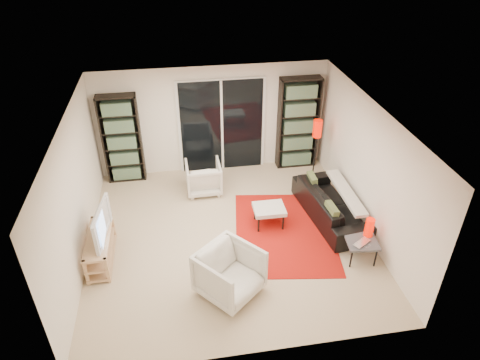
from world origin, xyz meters
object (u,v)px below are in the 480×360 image
object	(u,v)px
armchair_front	(230,273)
bookshelf_right	(298,123)
side_table	(361,242)
armchair_back	(204,177)
ottoman	(269,210)
sofa	(331,205)
floor_lamp	(317,135)
bookshelf_left	(122,139)
tv_stand	(100,248)

from	to	relation	value
armchair_front	bookshelf_right	bearing A→B (deg)	19.87
bookshelf_right	side_table	size ratio (longest dim) A/B	3.68
side_table	bookshelf_right	bearing A→B (deg)	93.76
armchair_back	ottoman	distance (m)	1.75
bookshelf_right	side_table	xyz separation A→B (m)	(0.22, -3.29, -0.69)
sofa	bookshelf_right	bearing A→B (deg)	-3.96
sofa	armchair_back	distance (m)	2.68
bookshelf_right	floor_lamp	xyz separation A→B (m)	(0.23, -0.63, 0.01)
ottoman	side_table	world-z (taller)	same
armchair_front	side_table	distance (m)	2.33
bookshelf_left	side_table	world-z (taller)	bookshelf_left
bookshelf_left	sofa	world-z (taller)	bookshelf_left
ottoman	side_table	xyz separation A→B (m)	(1.33, -1.16, 0.01)
armchair_back	sofa	bearing A→B (deg)	149.56
bookshelf_left	sofa	size ratio (longest dim) A/B	0.97
bookshelf_left	bookshelf_right	xyz separation A→B (m)	(3.85, -0.00, 0.07)
bookshelf_left	tv_stand	bearing A→B (deg)	-96.26
bookshelf_left	ottoman	xyz separation A→B (m)	(2.74, -2.13, -0.63)
armchair_back	side_table	xyz separation A→B (m)	(2.43, -2.52, 0.02)
bookshelf_left	armchair_back	world-z (taller)	bookshelf_left
tv_stand	ottoman	xyz separation A→B (m)	(3.02, 0.48, 0.08)
armchair_back	floor_lamp	bearing A→B (deg)	-177.34
side_table	armchair_front	bearing A→B (deg)	-170.19
tv_stand	sofa	xyz separation A→B (m)	(4.24, 0.51, 0.03)
bookshelf_right	ottoman	xyz separation A→B (m)	(-1.11, -2.13, -0.70)
bookshelf_right	bookshelf_left	bearing A→B (deg)	180.00
armchair_front	side_table	world-z (taller)	armchair_front
sofa	ottoman	bearing A→B (deg)	84.45
bookshelf_right	floor_lamp	distance (m)	0.67
bookshelf_left	floor_lamp	bearing A→B (deg)	-8.72
bookshelf_left	ottoman	distance (m)	3.52
bookshelf_right	ottoman	distance (m)	2.50
armchair_front	ottoman	size ratio (longest dim) A/B	1.49
armchair_front	floor_lamp	xyz separation A→B (m)	(2.31, 3.06, 0.66)
side_table	floor_lamp	world-z (taller)	floor_lamp
armchair_front	floor_lamp	bearing A→B (deg)	12.25
tv_stand	ottoman	bearing A→B (deg)	8.97
armchair_front	ottoman	distance (m)	1.84
bookshelf_left	bookshelf_right	world-z (taller)	bookshelf_right
bookshelf_left	floor_lamp	distance (m)	4.13
sofa	bookshelf_left	bearing A→B (deg)	55.15
bookshelf_left	tv_stand	size ratio (longest dim) A/B	1.63
tv_stand	bookshelf_right	bearing A→B (deg)	32.20
sofa	armchair_front	world-z (taller)	armchair_front
tv_stand	side_table	world-z (taller)	tv_stand
tv_stand	side_table	distance (m)	4.41
sofa	side_table	world-z (taller)	sofa
armchair_back	armchair_front	bearing A→B (deg)	91.92
bookshelf_left	armchair_front	distance (m)	4.13
armchair_front	ottoman	world-z (taller)	armchair_front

